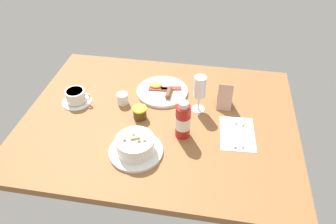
{
  "coord_description": "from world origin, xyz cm",
  "views": [
    {
      "loc": [
        19.6,
        -94.89,
        85.49
      ],
      "look_at": [
        4.13,
        -3.24,
        5.97
      ],
      "focal_mm": 33.83,
      "sensor_mm": 36.0,
      "label": 1
    }
  ],
  "objects_px": {
    "creamer_jug": "(122,98)",
    "cutlery_setting": "(237,132)",
    "menu_card": "(225,95)",
    "coffee_cup": "(76,97)",
    "wine_glass": "(200,89)",
    "breakfast_plate": "(162,91)",
    "sauce_bottle_red": "(183,121)",
    "jam_jar": "(140,113)",
    "porridge_bowl": "(135,146)"
  },
  "relations": [
    {
      "from": "jam_jar",
      "to": "breakfast_plate",
      "type": "relative_size",
      "value": 0.25
    },
    {
      "from": "cutlery_setting",
      "to": "creamer_jug",
      "type": "xyz_separation_m",
      "value": [
        -0.49,
        0.1,
        0.02
      ]
    },
    {
      "from": "coffee_cup",
      "to": "breakfast_plate",
      "type": "bearing_deg",
      "value": 20.04
    },
    {
      "from": "menu_card",
      "to": "wine_glass",
      "type": "bearing_deg",
      "value": -157.29
    },
    {
      "from": "porridge_bowl",
      "to": "sauce_bottle_red",
      "type": "height_order",
      "value": "sauce_bottle_red"
    },
    {
      "from": "cutlery_setting",
      "to": "menu_card",
      "type": "bearing_deg",
      "value": 109.95
    },
    {
      "from": "porridge_bowl",
      "to": "sauce_bottle_red",
      "type": "distance_m",
      "value": 0.2
    },
    {
      "from": "coffee_cup",
      "to": "menu_card",
      "type": "relative_size",
      "value": 1.22
    },
    {
      "from": "breakfast_plate",
      "to": "porridge_bowl",
      "type": "bearing_deg",
      "value": -94.38
    },
    {
      "from": "menu_card",
      "to": "breakfast_plate",
      "type": "bearing_deg",
      "value": 170.78
    },
    {
      "from": "creamer_jug",
      "to": "menu_card",
      "type": "relative_size",
      "value": 0.53
    },
    {
      "from": "porridge_bowl",
      "to": "menu_card",
      "type": "bearing_deg",
      "value": 46.93
    },
    {
      "from": "coffee_cup",
      "to": "wine_glass",
      "type": "distance_m",
      "value": 0.53
    },
    {
      "from": "menu_card",
      "to": "coffee_cup",
      "type": "bearing_deg",
      "value": -172.43
    },
    {
      "from": "sauce_bottle_red",
      "to": "cutlery_setting",
      "type": "bearing_deg",
      "value": 12.12
    },
    {
      "from": "coffee_cup",
      "to": "menu_card",
      "type": "bearing_deg",
      "value": 7.57
    },
    {
      "from": "creamer_jug",
      "to": "cutlery_setting",
      "type": "bearing_deg",
      "value": -12.08
    },
    {
      "from": "cutlery_setting",
      "to": "menu_card",
      "type": "height_order",
      "value": "menu_card"
    },
    {
      "from": "coffee_cup",
      "to": "creamer_jug",
      "type": "xyz_separation_m",
      "value": [
        0.2,
        0.03,
        -0.0
      ]
    },
    {
      "from": "creamer_jug",
      "to": "coffee_cup",
      "type": "bearing_deg",
      "value": -172.58
    },
    {
      "from": "cutlery_setting",
      "to": "wine_glass",
      "type": "height_order",
      "value": "wine_glass"
    },
    {
      "from": "porridge_bowl",
      "to": "wine_glass",
      "type": "relative_size",
      "value": 1.21
    },
    {
      "from": "coffee_cup",
      "to": "wine_glass",
      "type": "relative_size",
      "value": 0.81
    },
    {
      "from": "porridge_bowl",
      "to": "creamer_jug",
      "type": "xyz_separation_m",
      "value": [
        -0.12,
        0.27,
        -0.01
      ]
    },
    {
      "from": "wine_glass",
      "to": "breakfast_plate",
      "type": "bearing_deg",
      "value": 152.44
    },
    {
      "from": "breakfast_plate",
      "to": "menu_card",
      "type": "bearing_deg",
      "value": -9.22
    },
    {
      "from": "cutlery_setting",
      "to": "breakfast_plate",
      "type": "xyz_separation_m",
      "value": [
        -0.33,
        0.21,
        0.01
      ]
    },
    {
      "from": "creamer_jug",
      "to": "breakfast_plate",
      "type": "xyz_separation_m",
      "value": [
        0.15,
        0.1,
        -0.02
      ]
    },
    {
      "from": "cutlery_setting",
      "to": "sauce_bottle_red",
      "type": "height_order",
      "value": "sauce_bottle_red"
    },
    {
      "from": "porridge_bowl",
      "to": "coffee_cup",
      "type": "height_order",
      "value": "porridge_bowl"
    },
    {
      "from": "wine_glass",
      "to": "jam_jar",
      "type": "distance_m",
      "value": 0.26
    },
    {
      "from": "breakfast_plate",
      "to": "creamer_jug",
      "type": "bearing_deg",
      "value": -146.31
    },
    {
      "from": "cutlery_setting",
      "to": "menu_card",
      "type": "distance_m",
      "value": 0.18
    },
    {
      "from": "jam_jar",
      "to": "breakfast_plate",
      "type": "bearing_deg",
      "value": 72.33
    },
    {
      "from": "cutlery_setting",
      "to": "jam_jar",
      "type": "height_order",
      "value": "jam_jar"
    },
    {
      "from": "creamer_jug",
      "to": "jam_jar",
      "type": "height_order",
      "value": "creamer_jug"
    },
    {
      "from": "jam_jar",
      "to": "menu_card",
      "type": "height_order",
      "value": "menu_card"
    },
    {
      "from": "sauce_bottle_red",
      "to": "wine_glass",
      "type": "bearing_deg",
      "value": 74.55
    },
    {
      "from": "cutlery_setting",
      "to": "wine_glass",
      "type": "relative_size",
      "value": 1.21
    },
    {
      "from": "porridge_bowl",
      "to": "breakfast_plate",
      "type": "relative_size",
      "value": 0.86
    },
    {
      "from": "wine_glass",
      "to": "sauce_bottle_red",
      "type": "xyz_separation_m",
      "value": [
        -0.04,
        -0.16,
        -0.04
      ]
    },
    {
      "from": "wine_glass",
      "to": "breakfast_plate",
      "type": "height_order",
      "value": "wine_glass"
    },
    {
      "from": "wine_glass",
      "to": "sauce_bottle_red",
      "type": "bearing_deg",
      "value": -105.45
    },
    {
      "from": "porridge_bowl",
      "to": "cutlery_setting",
      "type": "distance_m",
      "value": 0.4
    },
    {
      "from": "menu_card",
      "to": "cutlery_setting",
      "type": "bearing_deg",
      "value": -70.05
    },
    {
      "from": "cutlery_setting",
      "to": "creamer_jug",
      "type": "height_order",
      "value": "creamer_jug"
    },
    {
      "from": "cutlery_setting",
      "to": "sauce_bottle_red",
      "type": "bearing_deg",
      "value": -167.88
    },
    {
      "from": "wine_glass",
      "to": "breakfast_plate",
      "type": "xyz_separation_m",
      "value": [
        -0.17,
        0.09,
        -0.1
      ]
    },
    {
      "from": "coffee_cup",
      "to": "menu_card",
      "type": "distance_m",
      "value": 0.63
    },
    {
      "from": "creamer_jug",
      "to": "wine_glass",
      "type": "distance_m",
      "value": 0.33
    }
  ]
}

